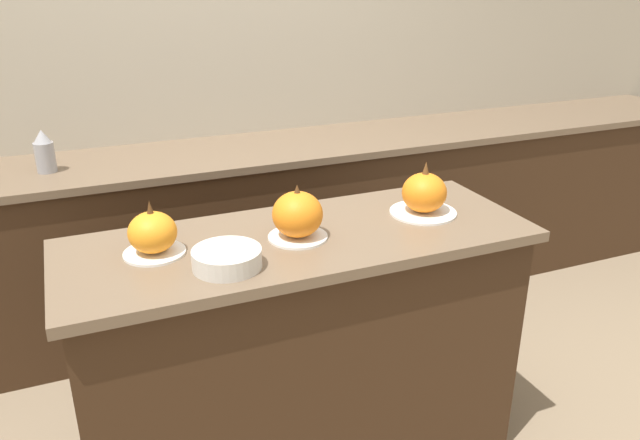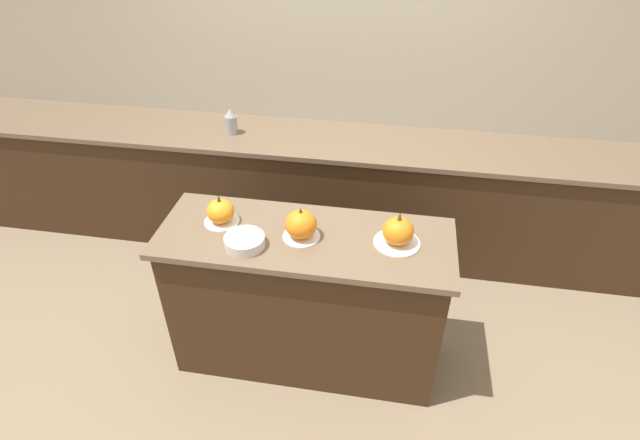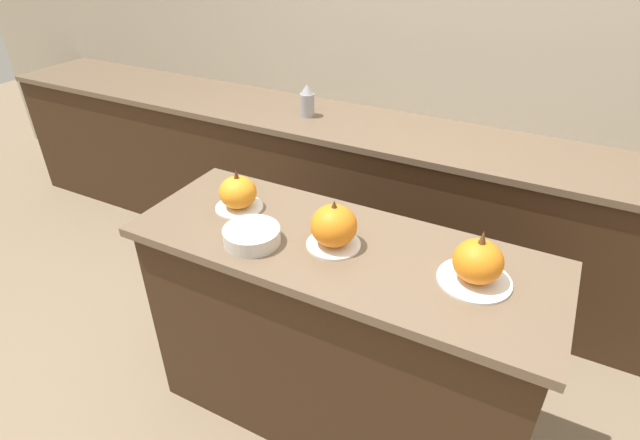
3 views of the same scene
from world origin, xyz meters
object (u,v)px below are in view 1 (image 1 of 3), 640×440
object	(u,v)px
pumpkin_cake_right	(424,195)
pumpkin_cake_center	(298,216)
pumpkin_cake_left	(153,234)
mixing_bowl	(227,258)
bottle_tall	(44,152)

from	to	relation	value
pumpkin_cake_right	pumpkin_cake_center	bearing A→B (deg)	-176.45
pumpkin_cake_center	pumpkin_cake_right	distance (m)	0.48
pumpkin_cake_left	mixing_bowl	xyz separation A→B (m)	(0.18, -0.17, -0.04)
pumpkin_cake_left	pumpkin_cake_right	bearing A→B (deg)	-1.64
pumpkin_cake_center	mixing_bowl	bearing A→B (deg)	-155.89
pumpkin_cake_left	bottle_tall	bearing A→B (deg)	105.10
bottle_tall	mixing_bowl	size ratio (longest dim) A/B	0.92
pumpkin_cake_center	pumpkin_cake_right	size ratio (longest dim) A/B	0.82
mixing_bowl	pumpkin_cake_left	bearing A→B (deg)	135.88
pumpkin_cake_center	bottle_tall	distance (m)	1.35
pumpkin_cake_right	mixing_bowl	distance (m)	0.76
pumpkin_cake_right	pumpkin_cake_left	bearing A→B (deg)	178.36
pumpkin_cake_left	pumpkin_cake_center	bearing A→B (deg)	-7.27
bottle_tall	mixing_bowl	distance (m)	1.34
pumpkin_cake_left	pumpkin_cake_right	size ratio (longest dim) A/B	0.80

